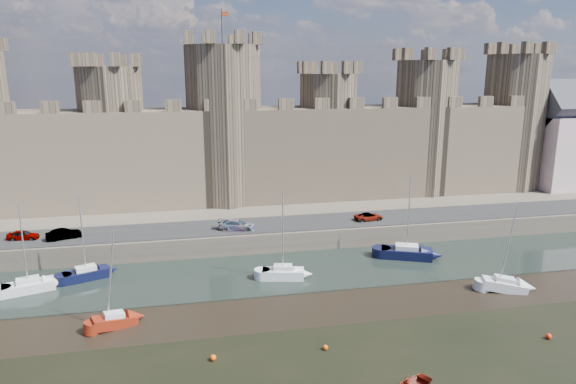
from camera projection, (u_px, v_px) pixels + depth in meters
name	position (u px, v px, depth m)	size (l,w,h in m)	color
water_channel	(228.00, 276.00, 56.25)	(160.00, 12.00, 0.08)	black
quay	(210.00, 191.00, 90.26)	(160.00, 60.00, 2.50)	#4C443A
road	(221.00, 227.00, 65.19)	(160.00, 7.00, 0.10)	black
castle	(207.00, 141.00, 76.28)	(108.50, 11.00, 29.00)	#42382B
car_0	(23.00, 235.00, 60.44)	(1.42, 3.52, 1.20)	gray
car_1	(64.00, 234.00, 60.62)	(1.38, 3.96, 1.30)	gray
car_2	(237.00, 225.00, 64.15)	(1.87, 4.60, 1.33)	gray
car_3	(369.00, 217.00, 68.21)	(1.77, 3.84, 1.07)	gray
sailboat_0	(28.00, 285.00, 52.12)	(5.23, 3.28, 9.13)	silver
sailboat_1	(86.00, 273.00, 55.20)	(5.00, 3.37, 9.34)	black
sailboat_2	(283.00, 272.00, 55.33)	(4.75, 2.64, 9.68)	white
sailboat_3	(407.00, 252.00, 61.42)	(6.36, 4.40, 10.40)	black
sailboat_4	(114.00, 320.00, 45.08)	(4.08, 2.74, 8.89)	maroon
sailboat_5	(504.00, 284.00, 52.47)	(4.69, 3.03, 9.44)	silver
buoy_1	(213.00, 358.00, 39.96)	(0.50, 0.50, 0.50)	#FA550B
buoy_3	(325.00, 347.00, 41.48)	(0.44, 0.44, 0.44)	#FF4E0B
buoy_5	(549.00, 336.00, 43.17)	(0.49, 0.49, 0.49)	red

